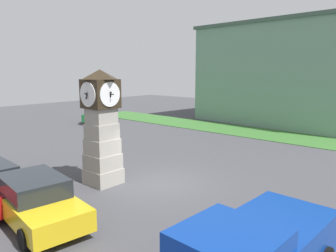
{
  "coord_description": "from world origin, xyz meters",
  "views": [
    {
      "loc": [
        9.46,
        -10.2,
        4.96
      ],
      "look_at": [
        -0.76,
        1.31,
        2.31
      ],
      "focal_mm": 35.0,
      "sensor_mm": 36.0,
      "label": 1
    }
  ],
  "objects_px": {
    "bollard_mid_row": "(15,202)",
    "bollard_far_row": "(45,187)",
    "clock_tower": "(102,128)",
    "car_far_lot": "(97,114)",
    "car_by_building": "(37,200)"
  },
  "relations": [
    {
      "from": "bollard_far_row",
      "to": "car_far_lot",
      "type": "height_order",
      "value": "car_far_lot"
    },
    {
      "from": "clock_tower",
      "to": "bollard_far_row",
      "type": "height_order",
      "value": "clock_tower"
    },
    {
      "from": "clock_tower",
      "to": "car_far_lot",
      "type": "height_order",
      "value": "clock_tower"
    },
    {
      "from": "bollard_mid_row",
      "to": "bollard_far_row",
      "type": "xyz_separation_m",
      "value": [
        -0.77,
        1.48,
        -0.08
      ]
    },
    {
      "from": "bollard_mid_row",
      "to": "bollard_far_row",
      "type": "distance_m",
      "value": 1.67
    },
    {
      "from": "bollard_mid_row",
      "to": "clock_tower",
      "type": "bearing_deg",
      "value": 95.84
    },
    {
      "from": "bollard_far_row",
      "to": "car_by_building",
      "type": "distance_m",
      "value": 2.25
    },
    {
      "from": "bollard_far_row",
      "to": "clock_tower",
      "type": "bearing_deg",
      "value": 82.01
    },
    {
      "from": "clock_tower",
      "to": "car_by_building",
      "type": "xyz_separation_m",
      "value": [
        1.49,
        -3.8,
        -1.71
      ]
    },
    {
      "from": "car_far_lot",
      "to": "clock_tower",
      "type": "bearing_deg",
      "value": -35.57
    },
    {
      "from": "bollard_far_row",
      "to": "bollard_mid_row",
      "type": "bearing_deg",
      "value": -62.4
    },
    {
      "from": "clock_tower",
      "to": "car_far_lot",
      "type": "distance_m",
      "value": 17.57
    },
    {
      "from": "clock_tower",
      "to": "bollard_mid_row",
      "type": "distance_m",
      "value": 4.51
    },
    {
      "from": "bollard_far_row",
      "to": "car_far_lot",
      "type": "xyz_separation_m",
      "value": [
        -13.87,
        12.73,
        0.37
      ]
    },
    {
      "from": "car_by_building",
      "to": "bollard_far_row",
      "type": "bearing_deg",
      "value": 146.25
    }
  ]
}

